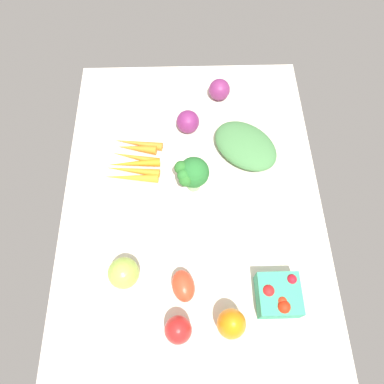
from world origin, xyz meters
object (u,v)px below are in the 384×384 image
Objects in this scene: bell_pepper_red at (178,330)px; roma_tomato at (183,286)px; broccoli_head at (192,173)px; red_onion_near_basket at (219,90)px; heirloom_tomato_green at (124,273)px; red_onion_center at (188,122)px; carrot_bunch at (135,160)px; leafy_greens_clump at (245,146)px; berry_basket at (278,295)px; bell_pepper_orange at (231,324)px.

roma_tomato is at bearing 172.85° from bell_pepper_red.
red_onion_near_basket is at bearing 163.83° from broccoli_head.
heirloom_tomato_green reaches higher than roma_tomato.
red_onion_center reaches higher than carrot_bunch.
leafy_greens_clump is 46.80cm from roma_tomato.
red_onion_center is 17.07cm from red_onion_near_basket.
red_onion_center is 0.58× the size of broccoli_head.
bell_pepper_red is 1.19× the size of red_onion_near_basket.
bell_pepper_red is (49.62, 13.19, 2.94)cm from carrot_bunch.
broccoli_head reaches higher than roma_tomato.
carrot_bunch is at bearing -165.12° from bell_pepper_red.
bell_pepper_red is 0.67× the size of broccoli_head.
leafy_greens_clump is at bearing 95.71° from carrot_bunch.
leafy_greens_clump is at bearing 126.30° from broccoli_head.
broccoli_head reaches higher than bell_pepper_red.
heirloom_tomato_green is at bearing -24.83° from red_onion_near_basket.
roma_tomato reaches higher than carrot_bunch.
berry_basket reaches higher than roma_tomato.
heirloom_tomato_green is (-14.10, -13.94, -0.22)cm from bell_pepper_red.
bell_pepper_red is at bearing -6.09° from broccoli_head.
bell_pepper_orange is at bearing -62.15° from berry_basket.
bell_pepper_orange is 52.81cm from leafy_greens_clump.
heirloom_tomato_green is (-6.50, -39.19, 0.64)cm from berry_basket.
roma_tomato is (30.02, -3.00, -5.25)cm from broccoli_head.
heirloom_tomato_green reaches higher than berry_basket.
roma_tomato is at bearing -25.09° from leafy_greens_clump.
heirloom_tomato_green is (48.06, -17.46, 0.37)cm from red_onion_center.
bell_pepper_orange is 1.27× the size of heirloom_tomato_green.
broccoli_head is 1.56× the size of roma_tomato.
bell_pepper_orange is 1.44× the size of red_onion_near_basket.
carrot_bunch is 34.58cm from leafy_greens_clump.
broccoli_head is at bearing 2.17° from red_onion_center.
berry_basket is 0.50× the size of leafy_greens_clump.
roma_tomato is (42.39, -19.84, -0.10)cm from leafy_greens_clump.
broccoli_head is (8.93, 17.53, 6.83)cm from carrot_bunch.
red_onion_near_basket reaches higher than roma_tomato.
bell_pepper_red is 76.70cm from red_onion_near_basket.
berry_basket is 0.83× the size of broccoli_head.
broccoli_head is 1.79× the size of red_onion_near_basket.
red_onion_near_basket is (-61.23, 28.33, -0.48)cm from heirloom_tomato_green.
berry_basket is 26.38cm from bell_pepper_red.
broccoli_head is (-40.69, 4.34, 3.89)cm from bell_pepper_red.
roma_tomato is at bearing -5.71° from broccoli_head.
heirloom_tomato_green is 15.70cm from roma_tomato.
berry_basket is at bearing 21.71° from red_onion_center.
bell_pepper_orange reaches higher than roma_tomato.
bell_pepper_orange is at bearing 28.04° from carrot_bunch.
leafy_greens_clump reaches higher than carrot_bunch.
leafy_greens_clump is (9.10, 17.65, -0.67)cm from red_onion_center.
bell_pepper_red is 0.83× the size of bell_pepper_orange.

